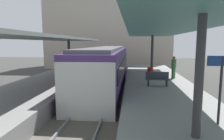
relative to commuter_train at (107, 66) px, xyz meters
name	(u,v)px	position (x,y,z in m)	size (l,w,h in m)	color
ground_plane	(94,110)	(0.00, -5.74, -1.73)	(80.00, 80.00, 0.00)	#383835
platform_left	(27,99)	(-3.80, -5.74, -1.23)	(4.40, 28.00, 1.00)	gray
platform_right	(166,103)	(3.80, -5.74, -1.23)	(4.40, 28.00, 1.00)	gray
track_ballast	(94,108)	(0.00, -5.74, -1.63)	(3.20, 28.00, 0.20)	#59544C
rail_near_side	(81,105)	(-0.72, -5.74, -1.46)	(0.08, 28.00, 0.14)	slate
rail_far_side	(107,105)	(0.72, -5.74, -1.46)	(0.08, 28.00, 0.14)	slate
commuter_train	(107,66)	(0.00, 0.00, 0.00)	(2.78, 15.69, 3.10)	#472D6B
canopy_left	(36,38)	(-3.80, -4.34, 2.19)	(4.18, 21.00, 3.03)	#333335
canopy_right	(164,29)	(3.80, -4.34, 2.65)	(4.18, 21.00, 3.51)	#333335
platform_bench	(157,78)	(3.57, -3.84, -0.26)	(1.40, 0.41, 0.86)	black
platform_sign	(221,74)	(4.81, -9.62, 0.90)	(0.90, 0.08, 2.21)	#262628
litter_bin	(150,73)	(3.40, -1.02, -0.33)	(0.44, 0.44, 0.80)	maroon
passenger_near_bench	(174,67)	(5.12, -0.94, 0.13)	(0.36, 0.36, 1.65)	#386B3D
station_building_backdrop	(109,31)	(-1.49, 14.26, 3.77)	(18.00, 6.00, 11.00)	#A89E8E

